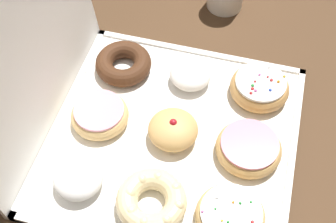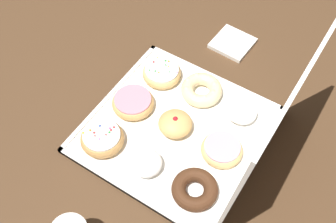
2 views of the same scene
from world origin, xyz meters
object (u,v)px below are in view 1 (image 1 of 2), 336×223
Objects in this scene: cruller_donut_3 at (154,202)px; jelly_filled_donut_4 at (173,129)px; sprinkle_donut_2 at (260,87)px; powdered_filled_donut_6 at (78,178)px; pink_frosted_donut_1 at (249,148)px; powdered_filled_donut_5 at (191,74)px; sprinkle_donut_0 at (230,216)px; chocolate_cake_ring_donut_8 at (123,63)px; pink_frosted_donut_7 at (100,113)px; donut_box at (173,138)px.

jelly_filled_donut_4 is at bearing 2.14° from cruller_donut_3.
powdered_filled_donut_6 is at bearing 135.65° from sprinkle_donut_2.
powdered_filled_donut_5 is (0.14, 0.14, 0.00)m from pink_frosted_donut_1.
cruller_donut_3 is (-0.28, 0.13, -0.00)m from sprinkle_donut_2.
powdered_filled_donut_6 is at bearing 90.10° from sprinkle_donut_0.
sprinkle_donut_0 and powdered_filled_donut_5 have the same top height.
jelly_filled_donut_4 reaches higher than chocolate_cake_ring_donut_8.
cruller_donut_3 is at bearing 154.71° from sprinkle_donut_2.
powdered_filled_donut_6 reaches higher than pink_frosted_donut_7.
sprinkle_donut_2 is at bearing 0.50° from pink_frosted_donut_1.
sprinkle_donut_2 is 0.97× the size of cruller_donut_3.
jelly_filled_donut_4 is at bearing 179.13° from powdered_filled_donut_5.
jelly_filled_donut_4 reaches higher than powdered_filled_donut_6.
sprinkle_donut_0 is 0.12m from cruller_donut_3.
powdered_filled_donut_5 is (0.28, 0.00, 0.00)m from cruller_donut_3.
powdered_filled_donut_5 is at bearing 90.92° from sprinkle_donut_2.
powdered_filled_donut_6 is at bearing 116.34° from pink_frosted_donut_1.
sprinkle_donut_0 is 0.97× the size of pink_frosted_donut_1.
pink_frosted_donut_1 and chocolate_cake_ring_donut_8 have the same top height.
pink_frosted_donut_7 is at bearing 116.19° from sprinkle_donut_2.
donut_box is at bearing -44.29° from powdered_filled_donut_6.
sprinkle_donut_2 is at bearing -63.81° from pink_frosted_donut_7.
sprinkle_donut_0 is 1.05× the size of pink_frosted_donut_7.
jelly_filled_donut_4 reaches higher than donut_box.
cruller_donut_3 is at bearing 136.35° from pink_frosted_donut_1.
sprinkle_donut_0 reaches higher than pink_frosted_donut_7.
pink_frosted_donut_7 is at bearing 178.90° from chocolate_cake_ring_donut_8.
pink_frosted_donut_1 is 1.03× the size of chocolate_cake_ring_donut_8.
pink_frosted_donut_7 is (-0.13, 0.14, -0.00)m from powdered_filled_donut_5.
powdered_filled_donut_6 is (0.01, 0.13, 0.00)m from cruller_donut_3.
powdered_filled_donut_6 is at bearing 136.14° from jelly_filled_donut_4.
chocolate_cake_ring_donut_8 is at bearing 46.27° from donut_box.
donut_box is 0.19m from sprinkle_donut_0.
sprinkle_donut_2 is at bearing -25.29° from cruller_donut_3.
sprinkle_donut_2 is 1.01× the size of chocolate_cake_ring_donut_8.
powdered_filled_donut_6 is (-0.13, 0.13, 0.03)m from donut_box.
powdered_filled_donut_5 is 0.97× the size of powdered_filled_donut_6.
pink_frosted_donut_1 is at bearing -90.32° from donut_box.
jelly_filled_donut_4 is 1.11× the size of powdered_filled_donut_5.
donut_box is 4.89× the size of jelly_filled_donut_4.
sprinkle_donut_0 is at bearing -154.62° from powdered_filled_donut_5.
sprinkle_donut_0 is at bearing -135.83° from donut_box.
pink_frosted_donut_1 is at bearing -63.66° from powdered_filled_donut_6.
chocolate_cake_ring_donut_8 is at bearing 92.10° from powdered_filled_donut_5.
chocolate_cake_ring_donut_8 reaches higher than donut_box.
sprinkle_donut_2 is at bearing -44.41° from donut_box.
pink_frosted_donut_7 is (0.00, 0.14, -0.01)m from jelly_filled_donut_4.
donut_box is 0.03m from jelly_filled_donut_4.
sprinkle_donut_0 is 0.30m from powdered_filled_donut_5.
sprinkle_donut_2 is (0.14, 0.00, 0.00)m from pink_frosted_donut_1.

